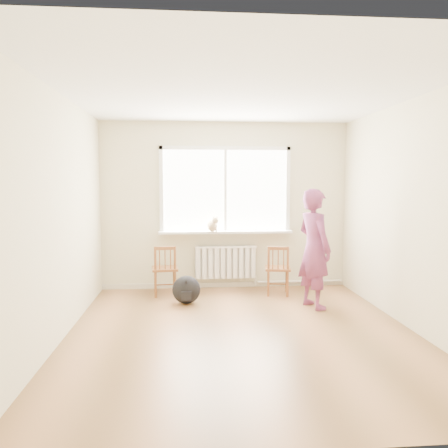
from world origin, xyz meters
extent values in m
plane|color=#A06B41|center=(0.00, 0.00, 0.00)|extent=(4.50, 4.50, 0.00)
plane|color=white|center=(0.00, 0.00, 2.70)|extent=(4.50, 4.50, 0.00)
cube|color=beige|center=(0.00, 2.25, 1.35)|extent=(4.00, 0.01, 2.70)
cube|color=white|center=(0.00, 2.23, 1.60)|extent=(2.00, 0.02, 1.30)
cube|color=white|center=(0.00, 2.21, 2.28)|extent=(2.12, 0.05, 0.06)
cube|color=white|center=(-1.03, 2.21, 1.60)|extent=(0.06, 0.05, 1.42)
cube|color=white|center=(1.03, 2.21, 1.60)|extent=(0.06, 0.05, 1.42)
cube|color=white|center=(0.00, 2.21, 1.60)|extent=(0.04, 0.05, 1.30)
cube|color=white|center=(0.00, 2.14, 0.93)|extent=(2.15, 0.22, 0.04)
cube|color=white|center=(0.00, 2.20, 0.43)|extent=(1.00, 0.02, 0.55)
cube|color=white|center=(0.00, 2.15, 0.43)|extent=(1.00, 0.10, 0.51)
cube|color=white|center=(0.00, 2.15, 0.69)|extent=(1.00, 0.12, 0.03)
cylinder|color=silver|center=(1.25, 2.19, 0.08)|extent=(1.40, 0.04, 0.04)
cube|color=beige|center=(0.00, 2.23, 0.04)|extent=(4.00, 0.03, 0.08)
cube|color=brown|center=(-0.97, 1.80, 0.41)|extent=(0.42, 0.40, 0.04)
cylinder|color=brown|center=(-0.84, 1.96, 0.21)|extent=(0.03, 0.03, 0.41)
cylinder|color=brown|center=(-1.13, 1.93, 0.21)|extent=(0.03, 0.03, 0.41)
cylinder|color=brown|center=(-0.81, 1.66, 0.21)|extent=(0.03, 0.03, 0.41)
cylinder|color=brown|center=(-1.10, 1.64, 0.21)|extent=(0.03, 0.03, 0.41)
cylinder|color=brown|center=(-0.81, 1.66, 0.39)|extent=(0.04, 0.04, 0.78)
cylinder|color=brown|center=(-1.10, 1.64, 0.39)|extent=(0.04, 0.04, 0.78)
cube|color=brown|center=(-0.95, 1.65, 0.75)|extent=(0.32, 0.06, 0.05)
cylinder|color=brown|center=(-0.87, 1.66, 0.58)|extent=(0.02, 0.02, 0.31)
cylinder|color=brown|center=(-0.95, 1.65, 0.58)|extent=(0.02, 0.02, 0.31)
cylinder|color=brown|center=(-1.04, 1.64, 0.58)|extent=(0.02, 0.02, 0.31)
cube|color=brown|center=(0.77, 1.70, 0.41)|extent=(0.44, 0.42, 0.04)
cylinder|color=brown|center=(0.94, 1.82, 0.20)|extent=(0.03, 0.03, 0.41)
cylinder|color=brown|center=(0.65, 1.87, 0.20)|extent=(0.03, 0.03, 0.41)
cylinder|color=brown|center=(0.89, 1.53, 0.20)|extent=(0.03, 0.03, 0.41)
cylinder|color=brown|center=(0.60, 1.58, 0.20)|extent=(0.03, 0.03, 0.41)
cylinder|color=brown|center=(0.89, 1.53, 0.38)|extent=(0.04, 0.04, 0.77)
cylinder|color=brown|center=(0.60, 1.58, 0.38)|extent=(0.04, 0.04, 0.77)
cube|color=brown|center=(0.74, 1.56, 0.74)|extent=(0.31, 0.08, 0.05)
cylinder|color=brown|center=(0.82, 1.54, 0.58)|extent=(0.02, 0.02, 0.31)
cylinder|color=brown|center=(0.74, 1.56, 0.58)|extent=(0.02, 0.02, 0.31)
cylinder|color=brown|center=(0.66, 1.57, 0.58)|extent=(0.02, 0.02, 0.31)
imported|color=#B63C63|center=(1.12, 0.96, 0.82)|extent=(0.58, 0.70, 1.65)
ellipsoid|color=#CBB38A|center=(-0.22, 2.07, 1.04)|extent=(0.24, 0.29, 0.18)
sphere|color=#CBB38A|center=(-0.18, 1.96, 1.13)|extent=(0.10, 0.10, 0.10)
cone|color=#CBB38A|center=(-0.21, 1.95, 1.19)|extent=(0.03, 0.03, 0.04)
cone|color=#CBB38A|center=(-0.16, 1.97, 1.19)|extent=(0.03, 0.03, 0.04)
cylinder|color=#CBB38A|center=(-0.27, 2.19, 0.99)|extent=(0.08, 0.16, 0.02)
cylinder|color=#CBB38A|center=(-0.22, 1.97, 1.00)|extent=(0.02, 0.02, 0.09)
cylinder|color=#CBB38A|center=(-0.16, 1.99, 1.00)|extent=(0.02, 0.02, 0.09)
ellipsoid|color=black|center=(-0.64, 1.29, 0.20)|extent=(0.48, 0.43, 0.40)
camera|label=1|loc=(-0.61, -4.85, 1.72)|focal=35.00mm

